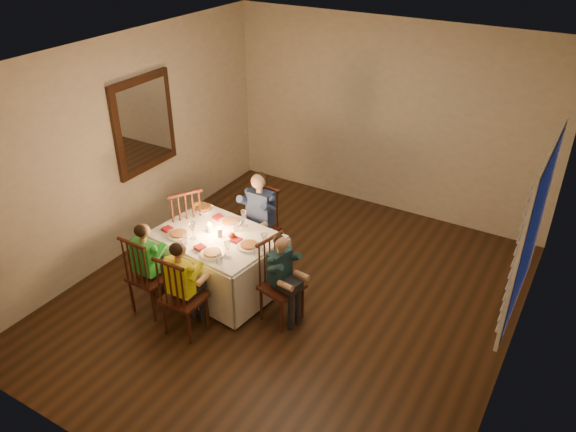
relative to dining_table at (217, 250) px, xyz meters
The scene contains 26 objects.
ground 0.97m from the dining_table, 16.89° to the left, with size 5.00×5.00×0.00m, color black.
wall_left 1.68m from the dining_table, behind, with size 0.02×5.00×2.60m, color beige.
wall_right 3.17m from the dining_table, ahead, with size 0.02×5.00×2.60m, color beige.
wall_back 2.97m from the dining_table, 73.74° to the left, with size 4.50×0.02×2.60m, color beige.
ceiling 2.27m from the dining_table, 16.89° to the left, with size 5.00×5.00×0.00m, color white.
dining_table is the anchor object (origin of this frame).
chair_adult 0.85m from the dining_table, 81.18° to the left, with size 0.39×0.37×0.94m, color #391C0F, non-canonical shape.
chair_near_left 0.91m from the dining_table, 118.91° to the right, with size 0.39×0.37×0.94m, color #391C0F, non-canonical shape.
chair_near_right 0.92m from the dining_table, 78.20° to the right, with size 0.39×0.37×0.94m, color #391C0F, non-canonical shape.
chair_end 1.03m from the dining_table, ahead, with size 0.39×0.37×0.94m, color #391C0F, non-canonical shape.
chair_extra 0.60m from the dining_table, behind, with size 0.42×0.40×1.03m, color #391C0F, non-canonical shape.
adult 0.85m from the dining_table, 81.18° to the left, with size 0.41×0.37×1.16m, color navy, non-canonical shape.
child_green 0.91m from the dining_table, 118.91° to the right, with size 0.35×0.32×1.06m, color green, non-canonical shape.
child_yellow 0.92m from the dining_table, 78.20° to the right, with size 0.35×0.32×1.07m, color yellow, non-canonical shape.
child_teal 1.03m from the dining_table, ahead, with size 0.32×0.30×1.02m, color #193740, non-canonical shape.
setting_adult 0.35m from the dining_table, 92.97° to the left, with size 0.26×0.26×0.02m, color white.
setting_green 0.45m from the dining_table, 147.43° to the right, with size 0.26×0.26×0.02m, color white.
setting_yellow 0.43m from the dining_table, 58.01° to the right, with size 0.26×0.26×0.02m, color white.
setting_teal 0.49m from the dining_table, ahead, with size 0.26×0.26×0.02m, color white.
candle_left 0.27m from the dining_table, behind, with size 0.06×0.06×0.10m, color white.
candle_right 0.25m from the dining_table, ahead, with size 0.06×0.06×0.10m, color white.
squash 0.68m from the dining_table, 147.94° to the left, with size 0.09×0.09×0.09m, color yellow.
orange_fruit 0.31m from the dining_table, ahead, with size 0.08×0.08×0.08m, color #E54C13.
serving_bowl 0.59m from the dining_table, 142.41° to the left, with size 0.22×0.22×0.06m, color white.
wall_mirror 1.82m from the dining_table, 159.04° to the left, with size 0.06×0.95×1.15m.
window_blinds 3.19m from the dining_table, ahead, with size 0.07×1.34×1.54m.
Camera 1 is at (2.50, -4.27, 3.89)m, focal length 35.00 mm.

